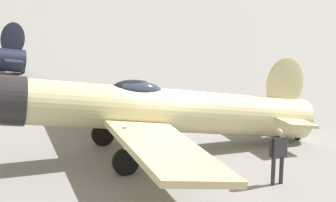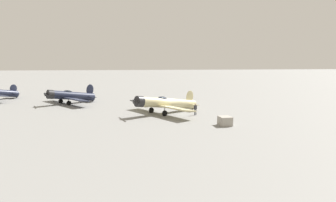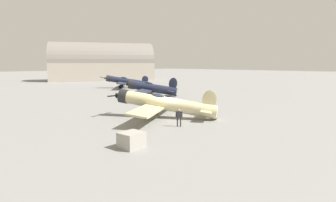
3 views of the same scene
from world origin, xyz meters
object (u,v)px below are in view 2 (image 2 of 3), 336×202
at_px(airplane_mid_apron, 70,96).
at_px(ground_crew_mechanic, 195,108).
at_px(airplane_foreground, 165,103).
at_px(equipment_crate, 225,121).
at_px(fuel_drum, 150,104).

xyz_separation_m(airplane_mid_apron, ground_crew_mechanic, (-13.80, -19.96, -0.43)).
height_order(airplane_foreground, airplane_mid_apron, airplane_mid_apron).
xyz_separation_m(airplane_foreground, airplane_mid_apron, (11.92, 15.84, -0.09)).
bearing_deg(airplane_foreground, airplane_mid_apron, -68.23).
xyz_separation_m(airplane_foreground, ground_crew_mechanic, (-1.88, -4.12, -0.52)).
height_order(ground_crew_mechanic, equipment_crate, ground_crew_mechanic).
distance_m(airplane_mid_apron, ground_crew_mechanic, 24.27).
bearing_deg(airplane_mid_apron, equipment_crate, 99.85).
relative_size(airplane_foreground, equipment_crate, 7.04).
relative_size(airplane_foreground, airplane_mid_apron, 1.04).
xyz_separation_m(ground_crew_mechanic, fuel_drum, (8.51, 5.96, -0.53)).
distance_m(airplane_foreground, fuel_drum, 6.97).
xyz_separation_m(airplane_foreground, fuel_drum, (6.64, 1.84, -1.06)).
distance_m(ground_crew_mechanic, fuel_drum, 10.40).
relative_size(airplane_foreground, ground_crew_mechanic, 7.17).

